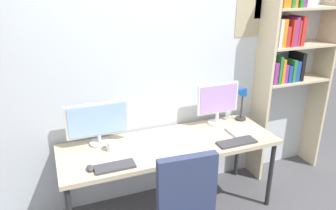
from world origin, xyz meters
TOP-DOWN VIEW (x-y plane):
  - wall_back at (0.00, 1.02)m, footprint 4.38×0.11m
  - desk at (0.00, 0.60)m, footprint 1.98×0.68m
  - bookshelf at (1.45, 0.83)m, footprint 0.83×0.28m
  - monitor_left at (-0.60, 0.81)m, footprint 0.55×0.18m
  - monitor_right at (0.60, 0.81)m, footprint 0.44×0.18m
  - desk_lamp at (0.89, 0.79)m, footprint 0.11×0.16m
  - keyboard_left at (-0.56, 0.37)m, footprint 0.32×0.13m
  - keyboard_right at (0.56, 0.37)m, footprint 0.37×0.13m
  - computer_mouse at (-0.75, 0.41)m, footprint 0.06×0.10m
  - laptop_closed at (0.76, 0.55)m, footprint 0.33×0.23m
  - coffee_mug at (-0.53, 0.65)m, footprint 0.11×0.08m

SIDE VIEW (x-z plane):
  - desk at x=0.00m, z-range 0.32..1.06m
  - keyboard_left at x=-0.56m, z-range 0.74..0.76m
  - keyboard_right at x=0.56m, z-range 0.74..0.76m
  - laptop_closed at x=0.76m, z-range 0.74..0.76m
  - computer_mouse at x=-0.75m, z-range 0.74..0.77m
  - coffee_mug at x=-0.53m, z-range 0.74..0.83m
  - monitor_left at x=-0.60m, z-range 0.76..1.15m
  - monitor_right at x=0.60m, z-range 0.77..1.20m
  - desk_lamp at x=0.89m, z-range 0.81..1.21m
  - wall_back at x=0.00m, z-range 0.00..2.60m
  - bookshelf at x=1.45m, z-range 0.29..2.46m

